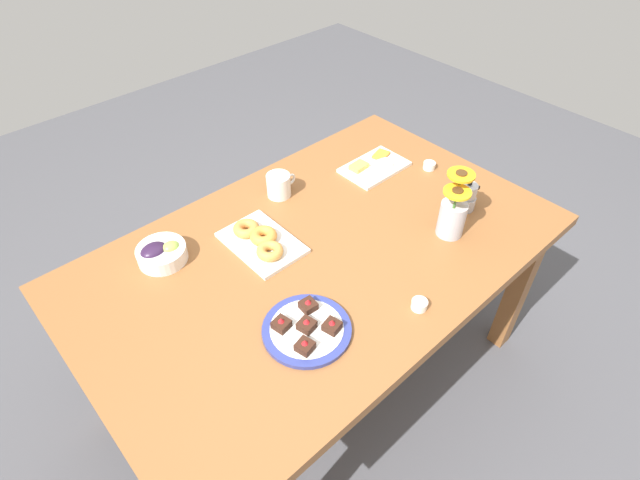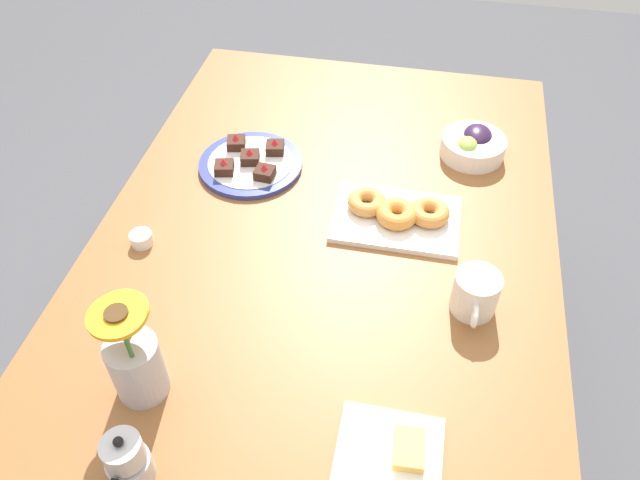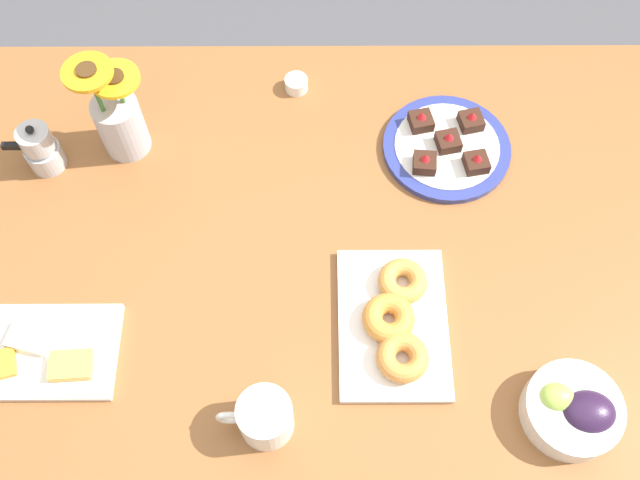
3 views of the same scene
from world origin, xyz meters
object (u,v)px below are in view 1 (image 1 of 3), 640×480
object	(u,v)px
grape_bowl	(161,253)
croissant_platter	(261,240)
dining_table	(320,267)
moka_pot	(467,197)
cheese_platter	(374,166)
jam_cup_berry	(429,165)
flower_vase	(453,214)
jam_cup_honey	(419,304)
dessert_plate	(307,329)
coffee_mug	(279,185)

from	to	relation	value
grape_bowl	croissant_platter	world-z (taller)	grape_bowl
dining_table	moka_pot	size ratio (longest dim) A/B	13.45
croissant_platter	moka_pot	size ratio (longest dim) A/B	2.35
cheese_platter	jam_cup_berry	world-z (taller)	cheese_platter
jam_cup_berry	flower_vase	xyz separation A→B (m)	(-0.26, -0.29, 0.07)
croissant_platter	jam_cup_berry	bearing A→B (deg)	-7.25
croissant_platter	jam_cup_honey	world-z (taller)	croissant_platter
dining_table	dessert_plate	world-z (taller)	dessert_plate
croissant_platter	moka_pot	bearing A→B (deg)	-27.28
coffee_mug	dessert_plate	distance (m)	0.64
flower_vase	croissant_platter	bearing A→B (deg)	142.91
coffee_mug	dining_table	bearing A→B (deg)	-105.20
croissant_platter	flower_vase	world-z (taller)	flower_vase
grape_bowl	dessert_plate	world-z (taller)	grape_bowl
dining_table	croissant_platter	distance (m)	0.22
grape_bowl	dessert_plate	xyz separation A→B (m)	(0.16, -0.53, -0.02)
croissant_platter	jam_cup_berry	xyz separation A→B (m)	(0.77, -0.10, -0.00)
dessert_plate	flower_vase	size ratio (longest dim) A/B	1.06
dining_table	jam_cup_berry	world-z (taller)	jam_cup_berry
croissant_platter	flower_vase	xyz separation A→B (m)	(0.51, -0.39, 0.06)
dessert_plate	flower_vase	xyz separation A→B (m)	(0.64, -0.01, 0.07)
cheese_platter	croissant_platter	size ratio (longest dim) A/B	0.93
grape_bowl	jam_cup_honey	bearing A→B (deg)	-56.47
grape_bowl	jam_cup_honey	distance (m)	0.83
dessert_plate	moka_pot	xyz separation A→B (m)	(0.79, 0.03, 0.04)
jam_cup_honey	dessert_plate	bearing A→B (deg)	152.27
coffee_mug	jam_cup_berry	distance (m)	0.61
jam_cup_berry	dining_table	bearing A→B (deg)	-175.46
croissant_platter	dining_table	bearing A→B (deg)	-48.39
jam_cup_berry	dessert_plate	bearing A→B (deg)	-162.89
cheese_platter	dessert_plate	bearing A→B (deg)	-149.88
cheese_platter	coffee_mug	bearing A→B (deg)	162.70
jam_cup_berry	flower_vase	size ratio (longest dim) A/B	0.20
jam_cup_honey	coffee_mug	bearing A→B (deg)	86.64
jam_cup_berry	dessert_plate	size ratio (longest dim) A/B	0.19
coffee_mug	cheese_platter	bearing A→B (deg)	-17.30
grape_bowl	croissant_platter	xyz separation A→B (m)	(0.28, -0.16, -0.01)
grape_bowl	flower_vase	distance (m)	0.96
croissant_platter	dessert_plate	bearing A→B (deg)	-108.28
dining_table	grape_bowl	xyz separation A→B (m)	(-0.41, 0.31, 0.12)
croissant_platter	cheese_platter	bearing A→B (deg)	4.83
jam_cup_honey	moka_pot	size ratio (longest dim) A/B	0.40
coffee_mug	jam_cup_berry	world-z (taller)	coffee_mug
jam_cup_honey	flower_vase	xyz separation A→B (m)	(0.33, 0.14, 0.07)
jam_cup_honey	jam_cup_berry	world-z (taller)	same
flower_vase	moka_pot	distance (m)	0.16
coffee_mug	flower_vase	xyz separation A→B (m)	(0.29, -0.56, 0.04)
dining_table	moka_pot	xyz separation A→B (m)	(0.53, -0.19, 0.13)
dining_table	moka_pot	world-z (taller)	moka_pot
coffee_mug	jam_cup_berry	xyz separation A→B (m)	(0.55, -0.27, -0.03)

